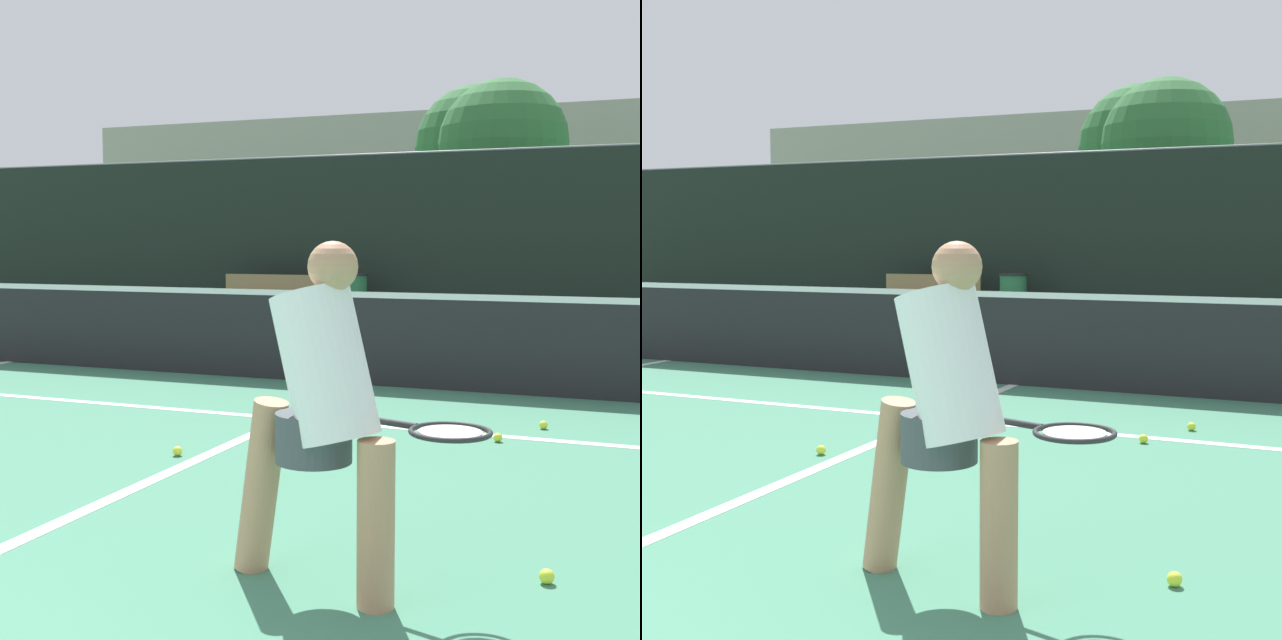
# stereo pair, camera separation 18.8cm
# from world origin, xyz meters

# --- Properties ---
(court_service_line) EXTENTS (8.25, 0.10, 0.01)m
(court_service_line) POSITION_xyz_m (0.00, 6.01, 0.00)
(court_service_line) COLOR white
(court_service_line) RESTS_ON ground
(court_center_mark) EXTENTS (0.10, 6.72, 0.01)m
(court_center_mark) POSITION_xyz_m (0.00, 4.52, 0.00)
(court_center_mark) COLOR white
(court_center_mark) RESTS_ON ground
(net) EXTENTS (11.09, 0.09, 1.07)m
(net) POSITION_xyz_m (0.00, 7.88, 0.51)
(net) COLOR slate
(net) RESTS_ON ground
(fence_back) EXTENTS (24.00, 0.06, 2.96)m
(fence_back) POSITION_xyz_m (0.00, 14.20, 1.47)
(fence_back) COLOR black
(fence_back) RESTS_ON ground
(player_practicing) EXTENTS (1.22, 0.52, 1.48)m
(player_practicing) POSITION_xyz_m (1.62, 2.79, 0.79)
(player_practicing) COLOR tan
(player_practicing) RESTS_ON ground
(tennis_ball_scattered_0) EXTENTS (0.07, 0.07, 0.07)m
(tennis_ball_scattered_0) POSITION_xyz_m (-0.18, 4.58, 0.03)
(tennis_ball_scattered_0) COLOR #D1E033
(tennis_ball_scattered_0) RESTS_ON ground
(tennis_ball_scattered_1) EXTENTS (0.07, 0.07, 0.07)m
(tennis_ball_scattered_1) POSITION_xyz_m (2.48, 3.21, 0.03)
(tennis_ball_scattered_1) COLOR #D1E033
(tennis_ball_scattered_1) RESTS_ON ground
(tennis_ball_scattered_5) EXTENTS (0.07, 0.07, 0.07)m
(tennis_ball_scattered_5) POSITION_xyz_m (1.78, 5.83, 0.03)
(tennis_ball_scattered_5) COLOR #D1E033
(tennis_ball_scattered_5) RESTS_ON ground
(tennis_ball_scattered_6) EXTENTS (0.07, 0.07, 0.07)m
(tennis_ball_scattered_6) POSITION_xyz_m (2.02, 6.40, 0.03)
(tennis_ball_scattered_6) COLOR #D1E033
(tennis_ball_scattered_6) RESTS_ON ground
(tennis_ball_scattered_9) EXTENTS (0.07, 0.07, 0.07)m
(tennis_ball_scattered_9) POSITION_xyz_m (-0.05, 5.68, 0.03)
(tennis_ball_scattered_9) COLOR #D1E033
(tennis_ball_scattered_9) RESTS_ON ground
(courtside_bench) EXTENTS (1.81, 0.44, 0.86)m
(courtside_bench) POSITION_xyz_m (-3.64, 13.43, 0.48)
(courtside_bench) COLOR olive
(courtside_bench) RESTS_ON ground
(trash_bin) EXTENTS (0.48, 0.48, 0.90)m
(trash_bin) POSITION_xyz_m (-2.14, 13.54, 0.45)
(trash_bin) COLOR #28603D
(trash_bin) RESTS_ON ground
(parked_car) EXTENTS (1.65, 4.16, 1.53)m
(parked_car) POSITION_xyz_m (-0.48, 16.35, 0.65)
(parked_car) COLOR navy
(parked_car) RESTS_ON ground
(tree_west) EXTENTS (2.79, 2.79, 4.91)m
(tree_west) POSITION_xyz_m (-0.67, 18.92, 3.50)
(tree_west) COLOR brown
(tree_west) RESTS_ON ground
(tree_mid) EXTENTS (2.86, 2.86, 5.04)m
(tree_mid) POSITION_xyz_m (-1.52, 20.23, 3.59)
(tree_mid) COLOR brown
(tree_mid) RESTS_ON ground
(building_far) EXTENTS (36.00, 2.40, 5.76)m
(building_far) POSITION_xyz_m (0.00, 29.90, 2.88)
(building_far) COLOR gray
(building_far) RESTS_ON ground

